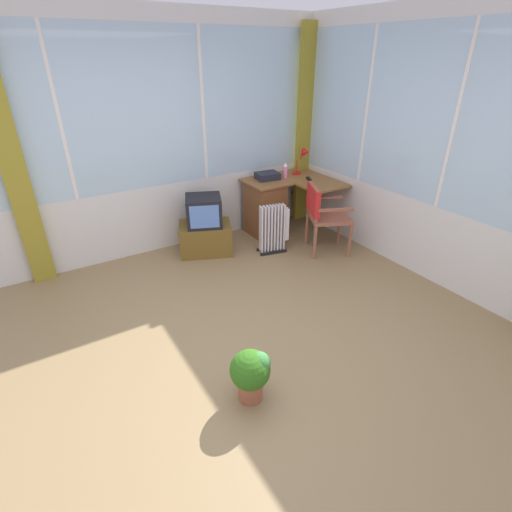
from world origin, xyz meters
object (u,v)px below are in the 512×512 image
(desk_lamp, at_px, (304,157))
(spray_bottle, at_px, (285,170))
(paper_tray, at_px, (267,176))
(tv_on_stand, at_px, (205,228))
(space_heater, at_px, (274,229))
(wooden_armchair, at_px, (321,210))
(potted_plant, at_px, (251,372))
(tv_remote, at_px, (309,179))
(desk, at_px, (268,206))

(desk_lamp, height_order, spray_bottle, desk_lamp)
(paper_tray, relative_size, tv_on_stand, 0.39)
(space_heater, bearing_deg, wooden_armchair, -29.51)
(desk_lamp, relative_size, spray_bottle, 1.73)
(potted_plant, bearing_deg, space_heater, 51.80)
(spray_bottle, height_order, paper_tray, spray_bottle)
(tv_remote, distance_m, potted_plant, 3.15)
(tv_remote, bearing_deg, paper_tray, 169.93)
(desk, relative_size, spray_bottle, 5.12)
(desk, distance_m, potted_plant, 2.96)
(desk_lamp, xyz_separation_m, space_heater, (-0.85, -0.55, -0.68))
(tv_remote, relative_size, spray_bottle, 0.69)
(paper_tray, distance_m, wooden_armchair, 0.94)
(paper_tray, bearing_deg, space_heater, -115.41)
(spray_bottle, distance_m, wooden_armchair, 0.85)
(paper_tray, distance_m, potted_plant, 3.10)
(desk, relative_size, potted_plant, 2.65)
(paper_tray, height_order, potted_plant, paper_tray)
(desk_lamp, relative_size, tv_remote, 2.49)
(spray_bottle, xyz_separation_m, tv_on_stand, (-1.26, -0.07, -0.53))
(potted_plant, bearing_deg, spray_bottle, 50.18)
(wooden_armchair, distance_m, potted_plant, 2.57)
(spray_bottle, height_order, wooden_armchair, spray_bottle)
(desk_lamp, bearing_deg, tv_remote, -111.91)
(desk_lamp, distance_m, tv_remote, 0.36)
(desk, height_order, potted_plant, desk)
(tv_on_stand, bearing_deg, wooden_armchair, -30.39)
(desk_lamp, height_order, tv_remote, desk_lamp)
(space_heater, relative_size, potted_plant, 1.50)
(desk, distance_m, tv_remote, 0.66)
(potted_plant, bearing_deg, desk_lamp, 46.18)
(paper_tray, relative_size, potted_plant, 0.72)
(desk_lamp, bearing_deg, tv_on_stand, -176.38)
(wooden_armchair, distance_m, tv_on_stand, 1.45)
(wooden_armchair, height_order, potted_plant, wooden_armchair)
(tv_remote, distance_m, space_heater, 0.92)
(desk, distance_m, spray_bottle, 0.53)
(paper_tray, distance_m, tv_on_stand, 1.14)
(tv_on_stand, relative_size, potted_plant, 1.82)
(desk, height_order, paper_tray, paper_tray)
(desk_lamp, distance_m, tv_on_stand, 1.73)
(spray_bottle, relative_size, potted_plant, 0.52)
(tv_remote, xyz_separation_m, spray_bottle, (-0.22, 0.23, 0.09))
(wooden_armchair, xyz_separation_m, potted_plant, (-1.98, -1.61, -0.31))
(desk, height_order, tv_on_stand, desk)
(space_heater, xyz_separation_m, potted_plant, (-1.48, -1.88, -0.07))
(wooden_armchair, bearing_deg, potted_plant, -140.94)
(desk_lamp, relative_size, paper_tray, 1.24)
(tv_remote, height_order, potted_plant, tv_remote)
(desk_lamp, distance_m, potted_plant, 3.45)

